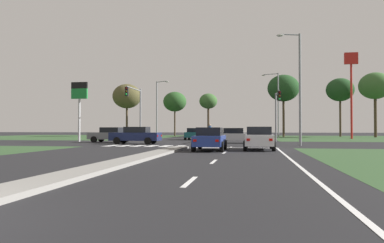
{
  "coord_description": "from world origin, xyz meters",
  "views": [
    {
      "loc": [
        5.16,
        -4.07,
        1.41
      ],
      "look_at": [
        0.03,
        26.82,
        2.02
      ],
      "focal_mm": 34.46,
      "sensor_mm": 36.0,
      "label": 1
    }
  ],
  "objects": [
    {
      "name": "crosswalk_bar_fourth",
      "position": [
        -2.95,
        24.8,
        0.01
      ],
      "size": [
        0.7,
        2.8,
        0.01
      ],
      "primitive_type": "cube",
      "color": "silver",
      "rests_on": "ground"
    },
    {
      "name": "treeline_fifth",
      "position": [
        20.23,
        63.61,
        8.18
      ],
      "size": [
        4.76,
        4.76,
        10.24
      ],
      "color": "#423323",
      "rests_on": "ground"
    },
    {
      "name": "crosswalk_bar_third",
      "position": [
        -4.1,
        24.8,
        0.01
      ],
      "size": [
        0.7,
        2.8,
        0.01
      ],
      "primitive_type": "cube",
      "color": "silver",
      "rests_on": "ground"
    },
    {
      "name": "crosswalk_bar_second",
      "position": [
        -5.25,
        24.8,
        0.01
      ],
      "size": [
        0.7,
        2.8,
        0.01
      ],
      "primitive_type": "cube",
      "color": "silver",
      "rests_on": "ground"
    },
    {
      "name": "fuel_price_totem",
      "position": [
        -13.35,
        33.08,
        4.71
      ],
      "size": [
        1.8,
        0.24,
        6.44
      ],
      "color": "silver",
      "rests_on": "ground"
    },
    {
      "name": "ground_plane",
      "position": [
        0.0,
        30.0,
        0.0
      ],
      "size": [
        200.0,
        200.0,
        0.0
      ],
      "primitive_type": "plane",
      "color": "black"
    },
    {
      "name": "street_lamp_second",
      "position": [
        8.84,
        27.23,
        5.15
      ],
      "size": [
        2.02,
        0.77,
        9.26
      ],
      "color": "gray",
      "rests_on": "ground"
    },
    {
      "name": "stop_bar_near",
      "position": [
        3.8,
        23.0,
        0.01
      ],
      "size": [
        6.4,
        0.5,
        0.01
      ],
      "primitive_type": "cube",
      "color": "silver",
      "rests_on": "ground"
    },
    {
      "name": "pedestrian_at_median",
      "position": [
        0.21,
        38.46,
        1.25
      ],
      "size": [
        0.34,
        0.34,
        1.82
      ],
      "rotation": [
        0.0,
        0.0,
        3.64
      ],
      "color": "#4C4C4C",
      "rests_on": "median_island_far"
    },
    {
      "name": "car_teal_fifth",
      "position": [
        -2.2,
        42.03,
        0.76
      ],
      "size": [
        2.04,
        4.3,
        1.48
      ],
      "rotation": [
        0.0,
        0.0,
        3.14
      ],
      "color": "#19565B",
      "rests_on": "ground"
    },
    {
      "name": "fastfood_pole_sign",
      "position": [
        18.5,
        49.29,
        8.65
      ],
      "size": [
        1.8,
        0.4,
        11.89
      ],
      "color": "red",
      "rests_on": "ground"
    },
    {
      "name": "treeline_third",
      "position": [
        -2.94,
        62.99,
        6.37
      ],
      "size": [
        3.3,
        3.3,
        7.87
      ],
      "color": "#423323",
      "rests_on": "ground"
    },
    {
      "name": "median_island_near",
      "position": [
        0.0,
        11.0,
        0.07
      ],
      "size": [
        1.2,
        22.0,
        0.14
      ],
      "primitive_type": "cube",
      "color": "gray",
      "rests_on": "ground"
    },
    {
      "name": "treeline_second",
      "position": [
        -9.32,
        63.43,
        6.45
      ],
      "size": [
        4.36,
        4.36,
        8.32
      ],
      "color": "#423323",
      "rests_on": "ground"
    },
    {
      "name": "car_grey_third",
      "position": [
        -9.29,
        31.86,
        0.79
      ],
      "size": [
        4.32,
        2.06,
        1.54
      ],
      "rotation": [
        0.0,
        0.0,
        1.57
      ],
      "color": "slate",
      "rests_on": "ground"
    },
    {
      "name": "treeline_near",
      "position": [
        -18.02,
        61.45,
        7.42
      ],
      "size": [
        5.32,
        5.32,
        9.71
      ],
      "color": "#423323",
      "rests_on": "ground"
    },
    {
      "name": "crosswalk_bar_near",
      "position": [
        -6.4,
        24.8,
        0.01
      ],
      "size": [
        0.7,
        2.8,
        0.01
      ],
      "primitive_type": "cube",
      "color": "silver",
      "rests_on": "ground"
    },
    {
      "name": "traffic_signal_far_left",
      "position": [
        -7.6,
        34.84,
        4.13
      ],
      "size": [
        0.32,
        5.02,
        5.99
      ],
      "color": "gray",
      "rests_on": "ground"
    },
    {
      "name": "street_lamp_third",
      "position": [
        -8.8,
        49.0,
        4.77
      ],
      "size": [
        2.2,
        1.4,
        8.44
      ],
      "color": "gray",
      "rests_on": "ground"
    },
    {
      "name": "lane_dash_second",
      "position": [
        3.5,
        11.54,
        0.01
      ],
      "size": [
        0.14,
        2.0,
        0.01
      ],
      "primitive_type": "cube",
      "color": "silver",
      "rests_on": "ground"
    },
    {
      "name": "car_white_fourth",
      "position": [
        5.54,
        20.83,
        0.79
      ],
      "size": [
        1.99,
        4.64,
        1.53
      ],
      "color": "silver",
      "rests_on": "ground"
    },
    {
      "name": "street_lamp_fourth",
      "position": [
        8.79,
        53.86,
        5.57
      ],
      "size": [
        2.58,
        0.98,
        9.98
      ],
      "color": "gray",
      "rests_on": "ground"
    },
    {
      "name": "lane_dash_near",
      "position": [
        3.5,
        5.54,
        0.01
      ],
      "size": [
        0.14,
        2.0,
        0.01
      ],
      "primitive_type": "cube",
      "color": "silver",
      "rests_on": "ground"
    },
    {
      "name": "crosswalk_bar_fifth",
      "position": [
        -1.8,
        24.8,
        0.01
      ],
      "size": [
        0.7,
        2.8,
        0.01
      ],
      "primitive_type": "cube",
      "color": "silver",
      "rests_on": "ground"
    },
    {
      "name": "car_silver_sixth",
      "position": [
        3.41,
        31.99,
        0.75
      ],
      "size": [
        4.15,
        1.99,
        1.47
      ],
      "rotation": [
        0.0,
        0.0,
        -1.57
      ],
      "color": "#B7B7BC",
      "rests_on": "ground"
    },
    {
      "name": "lane_dash_third",
      "position": [
        3.5,
        17.54,
        0.01
      ],
      "size": [
        0.14,
        2.0,
        0.01
      ],
      "primitive_type": "cube",
      "color": "silver",
      "rests_on": "ground"
    },
    {
      "name": "car_blue_second",
      "position": [
        2.43,
        19.48,
        0.76
      ],
      "size": [
        1.94,
        4.33,
        1.48
      ],
      "color": "navy",
      "rests_on": "ground"
    },
    {
      "name": "crosswalk_bar_sixth",
      "position": [
        -0.65,
        24.8,
        0.01
      ],
      "size": [
        0.7,
        2.8,
        0.01
      ],
      "primitive_type": "cube",
      "color": "silver",
      "rests_on": "ground"
    },
    {
      "name": "treeline_fourth",
      "position": [
        10.31,
        60.45,
        8.31
      ],
      "size": [
        5.37,
        5.37,
        10.63
      ],
      "color": "#423323",
      "rests_on": "ground"
    },
    {
      "name": "grass_verge_far_left",
      "position": [
        -25.5,
        54.5,
        0.0
      ],
      "size": [
        35.0,
        35.0,
        0.01
      ],
      "primitive_type": "cube",
      "color": "#2D4C28",
      "rests_on": "ground"
    },
    {
      "name": "treeline_sixth",
      "position": [
        24.64,
        59.25,
        8.27
      ],
      "size": [
        5.07,
        5.07,
        10.49
      ],
      "color": "#423323",
      "rests_on": "ground"
    },
    {
      "name": "edge_line_right",
      "position": [
        6.85,
        12.0,
        0.01
      ],
      "size": [
        0.14,
        24.0,
        0.01
      ],
      "primitive_type": "cube",
      "color": "silver",
      "rests_on": "ground"
    },
    {
      "name": "traffic_signal_far_right",
      "position": [
        7.6,
        34.4,
        3.69
      ],
      "size": [
        0.32,
        5.75,
        5.25
      ],
      "color": "gray",
      "rests_on": "ground"
    },
    {
      "name": "lane_dash_fourth",
      "position": [
        3.5,
        23.54,
        0.01
      ],
      "size": [
        0.14,
        2.0,
        0.01
      ],
      "primitive_type": "cube",
      "color": "silver",
      "rests_on": "ground"
    },
    {
      "name": "car_navy_near",
      "position": [
        -5.45,
        28.37,
        0.8
      ],
      "size": [
        4.55,
        2.04,
        1.57
      ],
      "rotation": [
        0.0,
        0.0,
        1.57
      ],
      "color": "#161E47",
      "rests_on": "ground"
    },
    {
      "name": "median_island_far",
      "position": [
        0.0,
        55.0,
        0.07
      ],
      "size": [
        1.2,
        36.0,
        0.14
      ],
      "primitive_type": "cube",
      "color": "gray",
      "rests_on": "ground"
    }
  ]
}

